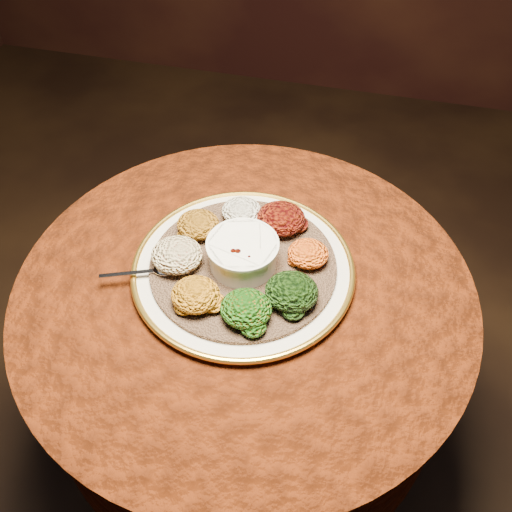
# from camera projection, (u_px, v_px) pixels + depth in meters

# --- Properties ---
(table) EXTENTS (0.96, 0.96, 0.73)m
(table) POSITION_uv_depth(u_px,v_px,m) (245.00, 335.00, 1.32)
(table) COLOR black
(table) RESTS_ON ground
(platter) EXTENTS (0.52, 0.52, 0.02)m
(platter) POSITION_uv_depth(u_px,v_px,m) (243.00, 268.00, 1.20)
(platter) COLOR beige
(platter) RESTS_ON table
(injera) EXTENTS (0.51, 0.51, 0.01)m
(injera) POSITION_uv_depth(u_px,v_px,m) (243.00, 265.00, 1.19)
(injera) COLOR brown
(injera) RESTS_ON platter
(stew_bowl) EXTENTS (0.15, 0.15, 0.06)m
(stew_bowl) POSITION_uv_depth(u_px,v_px,m) (243.00, 252.00, 1.16)
(stew_bowl) COLOR silver
(stew_bowl) RESTS_ON injera
(spoon) EXTENTS (0.14, 0.07, 0.01)m
(spoon) POSITION_uv_depth(u_px,v_px,m) (158.00, 270.00, 1.17)
(spoon) COLOR silver
(spoon) RESTS_ON injera
(portion_ayib) EXTENTS (0.09, 0.09, 0.04)m
(portion_ayib) POSITION_uv_depth(u_px,v_px,m) (242.00, 211.00, 1.26)
(portion_ayib) COLOR beige
(portion_ayib) RESTS_ON injera
(portion_kitfo) EXTENTS (0.11, 0.10, 0.05)m
(portion_kitfo) POSITION_uv_depth(u_px,v_px,m) (281.00, 218.00, 1.24)
(portion_kitfo) COLOR black
(portion_kitfo) RESTS_ON injera
(portion_tikil) EXTENTS (0.09, 0.08, 0.04)m
(portion_tikil) POSITION_uv_depth(u_px,v_px,m) (308.00, 254.00, 1.18)
(portion_tikil) COLOR #A66D0D
(portion_tikil) RESTS_ON injera
(portion_gomen) EXTENTS (0.11, 0.10, 0.05)m
(portion_gomen) POSITION_uv_depth(u_px,v_px,m) (292.00, 292.00, 1.10)
(portion_gomen) COLOR black
(portion_gomen) RESTS_ON injera
(portion_mixveg) EXTENTS (0.10, 0.09, 0.05)m
(portion_mixveg) POSITION_uv_depth(u_px,v_px,m) (246.00, 309.00, 1.08)
(portion_mixveg) COLOR #953609
(portion_mixveg) RESTS_ON injera
(portion_kik) EXTENTS (0.10, 0.09, 0.05)m
(portion_kik) POSITION_uv_depth(u_px,v_px,m) (196.00, 295.00, 1.10)
(portion_kik) COLOR #C07010
(portion_kik) RESTS_ON injera
(portion_timatim) EXTENTS (0.11, 0.10, 0.05)m
(portion_timatim) POSITION_uv_depth(u_px,v_px,m) (177.00, 255.00, 1.17)
(portion_timatim) COLOR #750708
(portion_timatim) RESTS_ON injera
(portion_shiro) EXTENTS (0.09, 0.09, 0.04)m
(portion_shiro) POSITION_uv_depth(u_px,v_px,m) (198.00, 224.00, 1.23)
(portion_shiro) COLOR #8D5411
(portion_shiro) RESTS_ON injera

